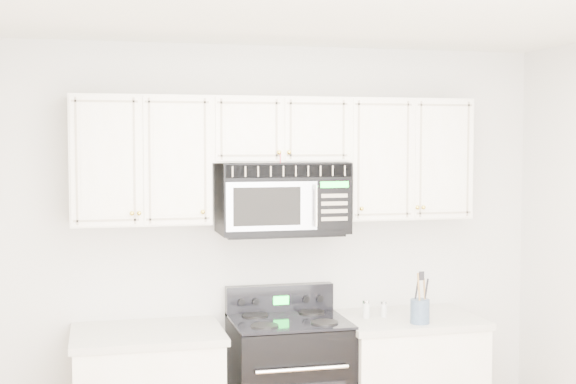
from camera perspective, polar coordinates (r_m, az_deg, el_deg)
name	(u,v)px	position (r m, az deg, el deg)	size (l,w,h in m)	color
room	(360,309)	(3.42, 5.18, -8.29)	(3.51, 3.51, 2.61)	brown
upper_cabinets	(277,153)	(4.87, -0.79, 2.79)	(2.44, 0.37, 0.75)	white
microwave	(282,198)	(4.86, -0.42, -0.40)	(0.77, 0.44, 0.43)	black
utensil_crock	(420,310)	(4.89, 9.36, -8.31)	(0.12, 0.12, 0.31)	#455C75
shaker_salt	(366,309)	(4.99, 5.58, -8.28)	(0.05, 0.05, 0.11)	silver
shaker_pepper	(384,309)	(5.04, 6.84, -8.26)	(0.04, 0.04, 0.10)	silver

